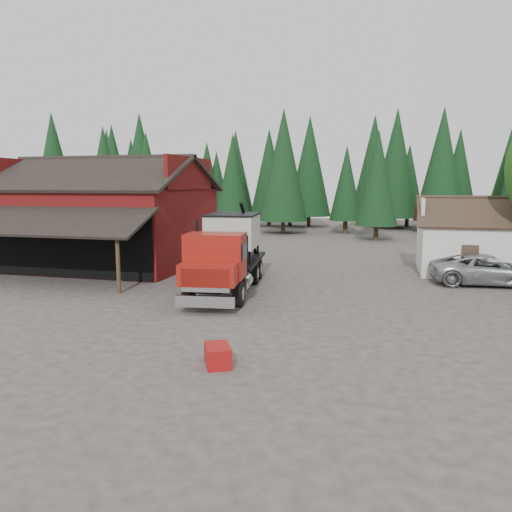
# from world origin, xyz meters

# --- Properties ---
(ground) EXTENTS (120.00, 120.00, 0.00)m
(ground) POSITION_xyz_m (0.00, 0.00, 0.00)
(ground) COLOR #403732
(ground) RESTS_ON ground
(red_barn) EXTENTS (12.80, 13.63, 7.18)m
(red_barn) POSITION_xyz_m (-11.00, 9.90, 2.69)
(red_barn) COLOR maroon
(red_barn) RESTS_ON ground
(farmhouse) EXTENTS (8.60, 6.42, 4.65)m
(farmhouse) POSITION_xyz_m (13.00, 13.00, 1.67)
(farmhouse) COLOR silver
(farmhouse) RESTS_ON ground
(conifer_backdrop) EXTENTS (76.00, 16.00, 16.00)m
(conifer_backdrop) POSITION_xyz_m (0.00, 42.00, 0.00)
(conifer_backdrop) COLOR black
(conifer_backdrop) RESTS_ON ground
(near_pine_a) EXTENTS (4.40, 4.40, 11.40)m
(near_pine_a) POSITION_xyz_m (-22.00, 28.00, 6.39)
(near_pine_a) COLOR #382619
(near_pine_a) RESTS_ON ground
(near_pine_b) EXTENTS (3.96, 3.96, 10.40)m
(near_pine_b) POSITION_xyz_m (6.00, 30.00, 5.89)
(near_pine_b) COLOR #382619
(near_pine_b) RESTS_ON ground
(near_pine_d) EXTENTS (5.28, 5.28, 13.40)m
(near_pine_d) POSITION_xyz_m (-4.00, 34.00, 7.39)
(near_pine_d) COLOR #382619
(near_pine_d) RESTS_ON ground
(feed_truck) EXTENTS (3.78, 9.97, 4.39)m
(feed_truck) POSITION_xyz_m (-0.63, 4.03, 2.05)
(feed_truck) COLOR black
(feed_truck) RESTS_ON ground
(silver_car) EXTENTS (6.01, 3.12, 1.62)m
(silver_car) POSITION_xyz_m (12.30, 9.01, 0.81)
(silver_car) COLOR #A6A7AD
(silver_car) RESTS_ON ground
(equip_box) EXTENTS (1.12, 1.30, 0.60)m
(equip_box) POSITION_xyz_m (2.32, -6.00, 0.30)
(equip_box) COLOR maroon
(equip_box) RESTS_ON ground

